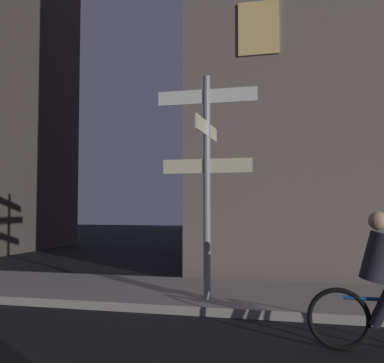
% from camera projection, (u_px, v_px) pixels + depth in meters
% --- Properties ---
extents(sidewalk_kerb, '(40.00, 2.82, 0.14)m').
position_uv_depth(sidewalk_kerb, '(144.00, 291.00, 8.78)').
color(sidewalk_kerb, gray).
rests_on(sidewalk_kerb, ground_plane).
extents(signpost, '(1.73, 1.58, 3.76)m').
position_uv_depth(signpost, '(207.00, 163.00, 7.87)').
color(signpost, gray).
rests_on(signpost, sidewalk_kerb).
extents(cyclist, '(1.82, 0.36, 1.61)m').
position_uv_depth(cyclist, '(384.00, 287.00, 5.26)').
color(cyclist, black).
rests_on(cyclist, ground_plane).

